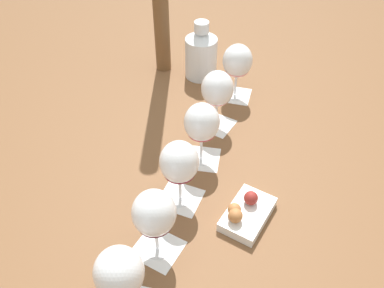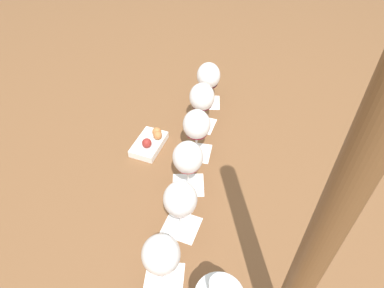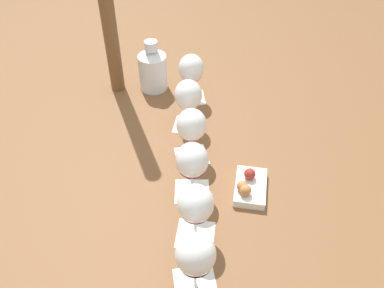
% 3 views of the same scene
% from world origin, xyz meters
% --- Properties ---
extents(ground_plane, '(8.00, 8.00, 0.00)m').
position_xyz_m(ground_plane, '(0.00, 0.00, 0.00)').
color(ground_plane, brown).
extents(tasting_card_0, '(0.13, 0.13, 0.00)m').
position_xyz_m(tasting_card_0, '(-0.39, -0.10, 0.00)').
color(tasting_card_0, white).
rests_on(tasting_card_0, ground_plane).
extents(tasting_card_1, '(0.10, 0.11, 0.00)m').
position_xyz_m(tasting_card_1, '(-0.22, -0.07, 0.00)').
color(tasting_card_1, white).
rests_on(tasting_card_1, ground_plane).
extents(tasting_card_2, '(0.13, 0.13, 0.00)m').
position_xyz_m(tasting_card_2, '(-0.07, -0.02, 0.00)').
color(tasting_card_2, white).
rests_on(tasting_card_2, ground_plane).
extents(tasting_card_3, '(0.12, 0.12, 0.00)m').
position_xyz_m(tasting_card_3, '(0.08, 0.02, 0.00)').
color(tasting_card_3, white).
rests_on(tasting_card_3, ground_plane).
extents(tasting_card_4, '(0.11, 0.11, 0.00)m').
position_xyz_m(tasting_card_4, '(0.23, 0.06, 0.00)').
color(tasting_card_4, white).
rests_on(tasting_card_4, ground_plane).
extents(wine_glass_0, '(0.09, 0.09, 0.19)m').
position_xyz_m(wine_glass_0, '(-0.39, -0.10, 0.13)').
color(wine_glass_0, white).
rests_on(wine_glass_0, tasting_card_0).
extents(wine_glass_1, '(0.09, 0.09, 0.19)m').
position_xyz_m(wine_glass_1, '(-0.22, -0.07, 0.13)').
color(wine_glass_1, white).
rests_on(wine_glass_1, tasting_card_1).
extents(wine_glass_2, '(0.09, 0.09, 0.19)m').
position_xyz_m(wine_glass_2, '(-0.07, -0.02, 0.13)').
color(wine_glass_2, white).
rests_on(wine_glass_2, tasting_card_2).
extents(wine_glass_3, '(0.09, 0.09, 0.19)m').
position_xyz_m(wine_glass_3, '(0.08, 0.02, 0.13)').
color(wine_glass_3, white).
rests_on(wine_glass_3, tasting_card_3).
extents(wine_glass_4, '(0.09, 0.09, 0.19)m').
position_xyz_m(wine_glass_4, '(0.23, 0.06, 0.13)').
color(wine_glass_4, white).
rests_on(wine_glass_4, tasting_card_4).
extents(wine_glass_5, '(0.09, 0.09, 0.19)m').
position_xyz_m(wine_glass_5, '(0.37, 0.10, 0.13)').
color(wine_glass_5, white).
rests_on(wine_glass_5, tasting_card_5).
extents(ceramic_vase, '(0.11, 0.11, 0.20)m').
position_xyz_m(ceramic_vase, '(-0.42, -0.26, 0.09)').
color(ceramic_vase, silver).
rests_on(ceramic_vase, ground_plane).
extents(snack_dish, '(0.15, 0.10, 0.06)m').
position_xyz_m(snack_dish, '(0.04, 0.19, 0.02)').
color(snack_dish, white).
rests_on(snack_dish, ground_plane).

